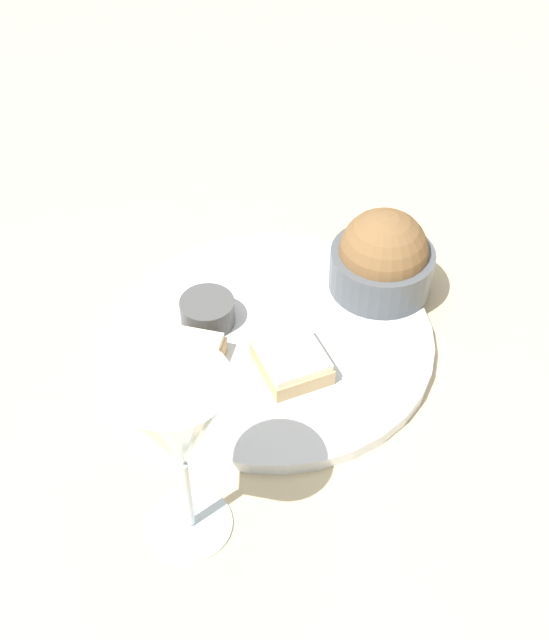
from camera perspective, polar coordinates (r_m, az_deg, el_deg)
ground_plane at (r=0.84m, az=0.00°, el=-1.65°), size 4.00×4.00×0.00m
dinner_plate at (r=0.83m, az=0.00°, el=-1.32°), size 0.33×0.33×0.01m
salad_bowl at (r=0.87m, az=7.68°, el=4.31°), size 0.11×0.11×0.10m
sauce_ramekin at (r=0.83m, az=-4.80°, el=0.69°), size 0.06×0.06×0.03m
cheese_toast_near at (r=0.79m, az=-6.42°, el=-3.07°), size 0.09×0.08×0.03m
cheese_toast_far at (r=0.79m, az=1.23°, el=-2.89°), size 0.09×0.08×0.03m
wine_glass at (r=0.60m, az=-6.88°, el=-7.76°), size 0.09×0.09×0.19m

